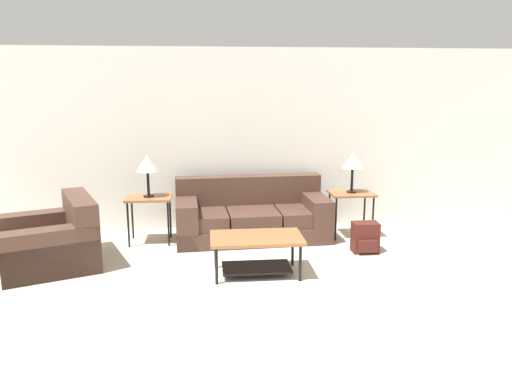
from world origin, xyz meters
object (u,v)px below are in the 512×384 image
Objects in this scene: couch at (251,217)px; side_table_left at (149,202)px; side_table_right at (351,197)px; table_lamp_left at (147,164)px; armchair at (52,242)px; coffee_table at (256,246)px; table_lamp_right at (353,161)px; backpack at (365,238)px.

couch is 3.35× the size of side_table_left.
couch reaches higher than side_table_right.
side_table_right is (2.76, 0.00, 0.00)m from side_table_left.
armchair is at bearing -143.19° from table_lamp_left.
coffee_table is 1.99m from table_lamp_left.
table_lamp_right is (0.00, 0.00, 0.51)m from side_table_right.
backpack is at bearing -90.48° from side_table_right.
table_lamp_left reaches higher than coffee_table.
side_table_left is 1.62× the size of backpack.
table_lamp_left is 1.00× the size of table_lamp_right.
table_lamp_right is 1.45× the size of backpack.
table_lamp_left is (-1.31, 1.31, 0.74)m from coffee_table.
table_lamp_right reaches higher than side_table_left.
table_lamp_right is (2.76, 0.00, 0.00)m from table_lamp_left.
couch is 3.74× the size of table_lamp_left.
armchair reaches higher than side_table_right.
armchair is 1.33m from side_table_left.
armchair is 2.41m from coffee_table.
side_table_right is at bearing 89.52° from backpack.
armchair is at bearing -178.63° from backpack.
armchair reaches higher than coffee_table.
side_table_right is at bearing 11.61° from armchair.
coffee_table is at bearing -45.08° from table_lamp_left.
side_table_left is 1.12× the size of table_lamp_left.
table_lamp_left reaches higher than couch.
backpack is (2.75, -0.69, -0.37)m from side_table_left.
side_table_right is 2.80m from table_lamp_left.
table_lamp_left is 2.76m from table_lamp_right.
backpack is (1.38, -0.77, -0.10)m from couch.
couch is at bearing 3.40° from side_table_left.
armchair is (-2.42, -0.86, -0.01)m from couch.
side_table_right is (1.38, -0.08, 0.27)m from couch.
table_lamp_right is 1.12m from backpack.
couch is 1.40m from side_table_left.
coffee_table is 1.81× the size of table_lamp_left.
table_lamp_left is at bearing 165.92° from backpack.
side_table_right is 0.78m from backpack.
table_lamp_left is at bearing 36.81° from armchair.
couch is at bearing 176.61° from table_lamp_right.
table_lamp_left is at bearing 134.92° from coffee_table.
backpack is (2.75, -0.69, -0.88)m from table_lamp_left.
coffee_table is (2.35, -0.53, 0.05)m from armchair.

